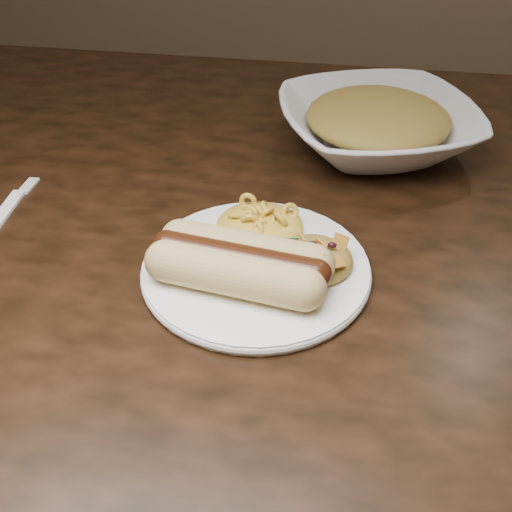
% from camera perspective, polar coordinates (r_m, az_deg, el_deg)
% --- Properties ---
extents(floor, '(4.00, 4.00, 0.00)m').
position_cam_1_polar(floor, '(1.31, -4.24, -22.63)').
color(floor, brown).
rests_on(floor, ground).
extents(table, '(1.60, 0.90, 0.75)m').
position_cam_1_polar(table, '(0.81, -6.37, 0.89)').
color(table, '#311A0D').
rests_on(table, floor).
extents(plate, '(0.25, 0.25, 0.01)m').
position_cam_1_polar(plate, '(0.61, -0.00, -1.18)').
color(plate, white).
rests_on(plate, table).
extents(hotdog, '(0.15, 0.09, 0.04)m').
position_cam_1_polar(hotdog, '(0.57, -1.59, -0.59)').
color(hotdog, tan).
rests_on(hotdog, plate).
extents(mac_and_cheese, '(0.12, 0.12, 0.04)m').
position_cam_1_polar(mac_and_cheese, '(0.64, 0.38, 3.95)').
color(mac_and_cheese, yellow).
rests_on(mac_and_cheese, plate).
extents(sour_cream, '(0.06, 0.06, 0.03)m').
position_cam_1_polar(sour_cream, '(0.62, -6.24, 1.89)').
color(sour_cream, silver).
rests_on(sour_cream, plate).
extents(taco_salad, '(0.08, 0.08, 0.04)m').
position_cam_1_polar(taco_salad, '(0.60, 5.43, 0.24)').
color(taco_salad, '#CD4726').
rests_on(taco_salad, plate).
extents(fork, '(0.03, 0.15, 0.00)m').
position_cam_1_polar(fork, '(0.75, -23.00, 3.68)').
color(fork, white).
rests_on(fork, table).
extents(serving_bowl, '(0.33, 0.33, 0.06)m').
position_cam_1_polar(serving_bowl, '(0.84, 11.43, 11.96)').
color(serving_bowl, white).
rests_on(serving_bowl, table).
extents(bowl_filling, '(0.21, 0.21, 0.05)m').
position_cam_1_polar(bowl_filling, '(0.83, 11.59, 13.11)').
color(bowl_filling, '#CD4726').
rests_on(bowl_filling, serving_bowl).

